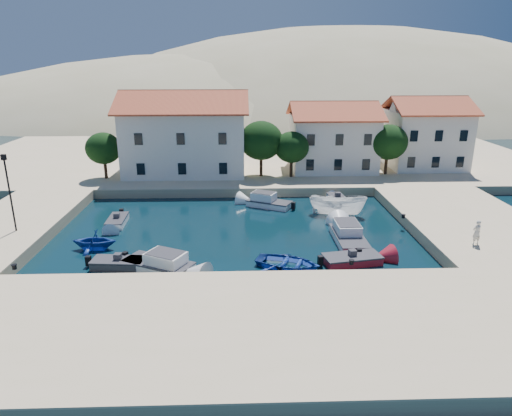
# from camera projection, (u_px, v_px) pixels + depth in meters

# --- Properties ---
(ground) EXTENTS (400.00, 400.00, 0.00)m
(ground) POSITION_uv_depth(u_px,v_px,m) (232.00, 285.00, 29.93)
(ground) COLOR black
(ground) RESTS_ON ground
(quay_south) EXTENTS (52.00, 12.00, 1.00)m
(quay_south) POSITION_uv_depth(u_px,v_px,m) (230.00, 330.00, 24.08)
(quay_south) COLOR #D0BA8E
(quay_south) RESTS_ON ground
(quay_east) EXTENTS (11.00, 20.00, 1.00)m
(quay_east) POSITION_uv_depth(u_px,v_px,m) (468.00, 223.00, 39.93)
(quay_east) COLOR #D0BA8E
(quay_east) RESTS_ON ground
(quay_west) EXTENTS (8.00, 20.00, 1.00)m
(quay_west) POSITION_uv_depth(u_px,v_px,m) (10.00, 228.00, 38.68)
(quay_west) COLOR #D0BA8E
(quay_west) RESTS_ON ground
(quay_north) EXTENTS (80.00, 36.00, 1.00)m
(quay_north) POSITION_uv_depth(u_px,v_px,m) (250.00, 158.00, 65.95)
(quay_north) COLOR #D0BA8E
(quay_north) RESTS_ON ground
(hills) EXTENTS (254.00, 176.00, 99.00)m
(hills) POSITION_uv_depth(u_px,v_px,m) (300.00, 175.00, 155.31)
(hills) COLOR tan
(hills) RESTS_ON ground
(building_left) EXTENTS (14.70, 9.45, 9.70)m
(building_left) POSITION_uv_depth(u_px,v_px,m) (185.00, 131.00, 54.51)
(building_left) COLOR white
(building_left) RESTS_ON quay_north
(building_mid) EXTENTS (10.50, 8.40, 8.30)m
(building_mid) POSITION_uv_depth(u_px,v_px,m) (333.00, 135.00, 56.25)
(building_mid) COLOR white
(building_mid) RESTS_ON quay_north
(building_right) EXTENTS (9.45, 8.40, 8.80)m
(building_right) POSITION_uv_depth(u_px,v_px,m) (426.00, 131.00, 57.51)
(building_right) COLOR white
(building_right) RESTS_ON quay_north
(trees) EXTENTS (37.30, 5.30, 6.45)m
(trees) POSITION_uv_depth(u_px,v_px,m) (274.00, 144.00, 52.77)
(trees) COLOR #382314
(trees) RESTS_ON quay_north
(lamppost) EXTENTS (0.35, 0.25, 6.22)m
(lamppost) POSITION_uv_depth(u_px,v_px,m) (9.00, 186.00, 35.51)
(lamppost) COLOR black
(lamppost) RESTS_ON quay_west
(bollards) EXTENTS (29.36, 9.56, 0.30)m
(bollards) POSITION_uv_depth(u_px,v_px,m) (271.00, 246.00, 33.34)
(bollards) COLOR black
(bollards) RESTS_ON ground
(motorboat_grey_sw) EXTENTS (3.82, 1.94, 1.25)m
(motorboat_grey_sw) POSITION_uv_depth(u_px,v_px,m) (118.00, 263.00, 32.43)
(motorboat_grey_sw) COLOR #39383D
(motorboat_grey_sw) RESTS_ON ground
(cabin_cruiser_south) EXTENTS (5.43, 4.21, 1.60)m
(cabin_cruiser_south) POSITION_uv_depth(u_px,v_px,m) (158.00, 263.00, 31.98)
(cabin_cruiser_south) COLOR white
(cabin_cruiser_south) RESTS_ON ground
(rowboat_south) EXTENTS (5.50, 4.75, 0.96)m
(rowboat_south) POSITION_uv_depth(u_px,v_px,m) (288.00, 267.00, 32.53)
(rowboat_south) COLOR #1C3E9B
(rowboat_south) RESTS_ON ground
(motorboat_red_se) EXTENTS (4.42, 2.58, 1.25)m
(motorboat_red_se) POSITION_uv_depth(u_px,v_px,m) (352.00, 260.00, 33.06)
(motorboat_red_se) COLOR maroon
(motorboat_red_se) RESTS_ON ground
(cabin_cruiser_east) EXTENTS (2.25, 5.55, 1.60)m
(cabin_cruiser_east) POSITION_uv_depth(u_px,v_px,m) (349.00, 236.00, 36.87)
(cabin_cruiser_east) COLOR white
(cabin_cruiser_east) RESTS_ON ground
(boat_east) EXTENTS (5.74, 3.31, 2.09)m
(boat_east) POSITION_uv_depth(u_px,v_px,m) (337.00, 215.00, 43.53)
(boat_east) COLOR white
(boat_east) RESTS_ON ground
(motorboat_white_ne) EXTENTS (1.83, 3.41, 1.25)m
(motorboat_white_ne) POSITION_uv_depth(u_px,v_px,m) (337.00, 199.00, 47.28)
(motorboat_white_ne) COLOR white
(motorboat_white_ne) RESTS_ON ground
(rowboat_west) EXTENTS (3.46, 3.02, 1.76)m
(rowboat_west) POSITION_uv_depth(u_px,v_px,m) (95.00, 249.00, 35.64)
(rowboat_west) COLOR #1C3E9B
(rowboat_west) RESTS_ON ground
(motorboat_white_west) EXTENTS (1.66, 3.48, 1.25)m
(motorboat_white_west) POSITION_uv_depth(u_px,v_px,m) (117.00, 221.00, 40.92)
(motorboat_white_west) COLOR white
(motorboat_white_west) RESTS_ON ground
(cabin_cruiser_north) EXTENTS (4.78, 3.66, 1.60)m
(cabin_cruiser_north) POSITION_uv_depth(u_px,v_px,m) (269.00, 202.00, 45.78)
(cabin_cruiser_north) COLOR white
(cabin_cruiser_north) RESTS_ON ground
(pedestrian) EXTENTS (0.78, 0.61, 1.90)m
(pedestrian) POSITION_uv_depth(u_px,v_px,m) (477.00, 232.00, 33.64)
(pedestrian) COLOR silver
(pedestrian) RESTS_ON quay_east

